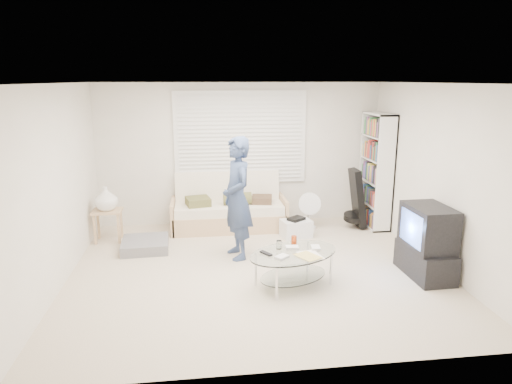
{
  "coord_description": "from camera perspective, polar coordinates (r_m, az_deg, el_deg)",
  "views": [
    {
      "loc": [
        -0.75,
        -5.77,
        2.55
      ],
      "look_at": [
        0.03,
        0.3,
        1.03
      ],
      "focal_mm": 32.0,
      "sensor_mm": 36.0,
      "label": 1
    }
  ],
  "objects": [
    {
      "name": "room_shell",
      "position": [
        6.36,
        -0.48,
        5.62
      ],
      "size": [
        5.02,
        4.52,
        2.51
      ],
      "color": "beige",
      "rests_on": "ground"
    },
    {
      "name": "coffee_table",
      "position": [
        5.8,
        4.73,
        -8.3
      ],
      "size": [
        1.41,
        1.19,
        0.57
      ],
      "color": "silver",
      "rests_on": "ground"
    },
    {
      "name": "floor_fan",
      "position": [
        7.99,
        6.62,
        -1.93
      ],
      "size": [
        0.4,
        0.26,
        0.65
      ],
      "color": "white",
      "rests_on": "ground"
    },
    {
      "name": "standing_person",
      "position": [
        6.54,
        -2.37,
        -0.79
      ],
      "size": [
        0.57,
        0.73,
        1.78
      ],
      "primitive_type": "imported",
      "rotation": [
        0.0,
        0.0,
        -1.33
      ],
      "color": "navy",
      "rests_on": "ground"
    },
    {
      "name": "side_table",
      "position": [
        7.62,
        -18.21,
        -1.06
      ],
      "size": [
        0.46,
        0.37,
        0.9
      ],
      "color": "tan",
      "rests_on": "ground"
    },
    {
      "name": "storage_bin",
      "position": [
        7.61,
        5.03,
        -4.49
      ],
      "size": [
        0.53,
        0.42,
        0.33
      ],
      "color": "white",
      "rests_on": "ground"
    },
    {
      "name": "guitar_case",
      "position": [
        8.13,
        12.48,
        -1.31
      ],
      "size": [
        0.37,
        0.38,
        1.03
      ],
      "color": "black",
      "rests_on": "ground"
    },
    {
      "name": "bookshelf",
      "position": [
        8.23,
        14.76,
        2.58
      ],
      "size": [
        0.31,
        0.84,
        1.99
      ],
      "color": "white",
      "rests_on": "ground"
    },
    {
      "name": "tv_unit",
      "position": [
        6.43,
        20.56,
        -5.93
      ],
      "size": [
        0.51,
        0.89,
        0.96
      ],
      "color": "black",
      "rests_on": "ground"
    },
    {
      "name": "futon_sofa",
      "position": [
        7.98,
        -3.42,
        -2.35
      ],
      "size": [
        1.97,
        0.8,
        0.97
      ],
      "color": "tan",
      "rests_on": "ground"
    },
    {
      "name": "ground",
      "position": [
        6.35,
        0.07,
        -9.72
      ],
      "size": [
        5.0,
        5.0,
        0.0
      ],
      "primitive_type": "plane",
      "color": "#B6A38D",
      "rests_on": "ground"
    },
    {
      "name": "window_blinds",
      "position": [
        8.07,
        -1.94,
        6.81
      ],
      "size": [
        2.32,
        0.08,
        1.62
      ],
      "color": "silver",
      "rests_on": "ground"
    },
    {
      "name": "grey_floor_pillow",
      "position": [
        7.25,
        -13.66,
        -6.4
      ],
      "size": [
        0.73,
        0.73,
        0.16
      ],
      "primitive_type": "cube",
      "rotation": [
        0.0,
        0.0,
        0.05
      ],
      "color": "slate",
      "rests_on": "ground"
    }
  ]
}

